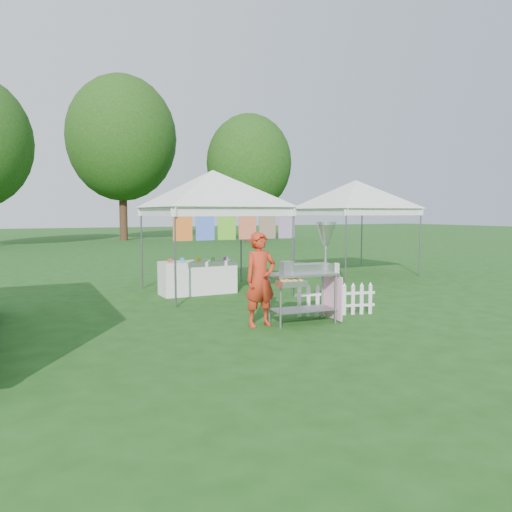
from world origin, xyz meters
TOP-DOWN VIEW (x-y plane):
  - ground at (0.00, 0.00)m, footprint 120.00×120.00m
  - canopy_main at (0.00, 3.49)m, footprint 4.24×4.24m
  - canopy_right at (5.50, 5.00)m, footprint 4.24×4.24m
  - tree_mid at (3.00, 28.00)m, footprint 7.60×7.60m
  - tree_right at (10.00, 22.00)m, footprint 5.60×5.60m
  - donut_cart at (0.34, -0.42)m, footprint 1.37×0.85m
  - vendor at (-0.64, -0.27)m, footprint 0.63×0.44m
  - picket_fence at (1.05, -0.14)m, footprint 1.57×0.43m
  - display_table at (-0.41, 3.49)m, footprint 1.80×0.70m

SIDE VIEW (x-z plane):
  - ground at x=0.00m, z-range 0.00..0.00m
  - picket_fence at x=1.05m, z-range 0.01..0.57m
  - display_table at x=-0.41m, z-range 0.00..0.80m
  - vendor at x=-0.64m, z-range 0.00..1.64m
  - donut_cart at x=0.34m, z-range 0.16..1.97m
  - canopy_main at x=0.00m, z-range 1.26..4.71m
  - canopy_right at x=5.50m, z-range 1.27..4.72m
  - tree_right at x=10.00m, z-range 0.97..9.39m
  - tree_mid at x=3.00m, z-range 1.38..12.90m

